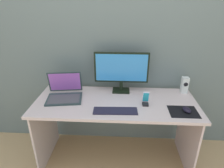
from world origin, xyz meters
The scene contains 10 objects.
ground_plane centered at (0.00, 0.00, 0.00)m, with size 8.00×8.00×0.00m, color tan.
wall_back centered at (0.00, 0.37, 1.25)m, with size 6.00×0.04×2.50m, color slate.
desk centered at (0.00, 0.00, 0.59)m, with size 1.57×0.64×0.73m.
monitor centered at (0.05, 0.22, 0.97)m, with size 0.56×0.14×0.43m.
speaker_right centered at (0.71, 0.23, 0.81)m, with size 0.07×0.07×0.17m.
laptop centered at (-0.51, 0.04, 0.78)m, with size 0.37×0.34×0.24m.
keyboard_external centered at (0.01, -0.18, 0.73)m, with size 0.39×0.12×0.01m, color #1F1D31.
mousepad centered at (0.60, -0.16, 0.73)m, with size 0.25×0.20×0.00m, color black.
mouse centered at (0.63, -0.16, 0.75)m, with size 0.06×0.10×0.04m, color black.
phone_in_dock centered at (0.28, -0.05, 0.78)m, with size 0.06×0.06×0.14m.
Camera 1 is at (0.06, -1.62, 1.65)m, focal length 30.72 mm.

